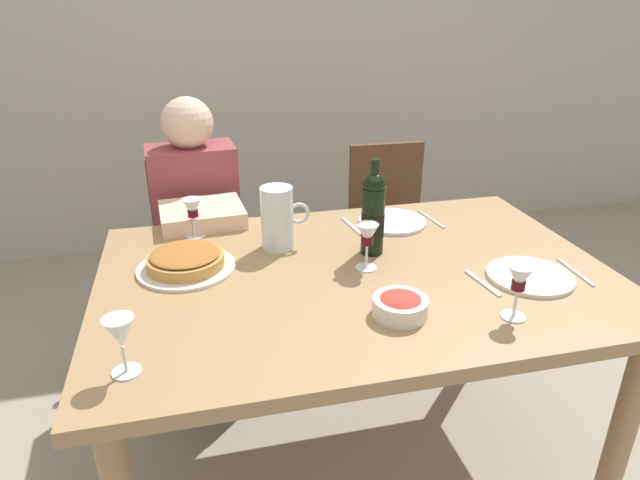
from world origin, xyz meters
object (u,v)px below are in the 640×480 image
(wine_glass_centre, at_px, (367,237))
(chair_left, at_px, (198,244))
(dinner_plate_left_setting, at_px, (530,276))
(chair_right, at_px, (390,225))
(dining_table, at_px, (356,298))
(wine_glass_right_diner, at_px, (193,210))
(wine_glass_spare, at_px, (120,335))
(wine_glass_left_diner, at_px, (519,281))
(wine_bottle, at_px, (373,214))
(dinner_plate_right_setting, at_px, (392,222))
(baked_tart, at_px, (186,261))
(water_pitcher, at_px, (278,222))
(salad_bowl, at_px, (400,305))
(diner_left, at_px, (201,241))

(wine_glass_centre, xyz_separation_m, chair_left, (-0.49, 0.88, -0.37))
(dinner_plate_left_setting, distance_m, chair_right, 1.09)
(dining_table, bearing_deg, wine_glass_centre, 19.34)
(dinner_plate_left_setting, bearing_deg, wine_glass_right_diner, 150.66)
(wine_glass_spare, bearing_deg, wine_glass_left_diner, 0.38)
(dinner_plate_left_setting, bearing_deg, wine_bottle, 145.40)
(wine_glass_right_diner, bearing_deg, dinner_plate_right_setting, -3.33)
(dinner_plate_right_setting, bearing_deg, baked_tart, -164.76)
(dining_table, bearing_deg, water_pitcher, 131.96)
(wine_bottle, distance_m, water_pitcher, 0.30)
(wine_glass_right_diner, bearing_deg, dining_table, -38.81)
(dining_table, bearing_deg, dinner_plate_left_setting, -18.22)
(baked_tart, bearing_deg, wine_glass_left_diner, -30.02)
(salad_bowl, bearing_deg, baked_tart, 143.60)
(wine_glass_centre, relative_size, chair_left, 0.16)
(baked_tart, distance_m, chair_right, 1.25)
(baked_tart, xyz_separation_m, wine_glass_spare, (-0.13, -0.47, 0.07))
(baked_tart, height_order, wine_glass_right_diner, wine_glass_right_diner)
(water_pitcher, height_order, wine_glass_right_diner, water_pitcher)
(wine_glass_right_diner, bearing_deg, water_pitcher, -29.72)
(baked_tart, height_order, wine_glass_centre, wine_glass_centre)
(wine_bottle, xyz_separation_m, salad_bowl, (-0.05, -0.37, -0.10))
(wine_glass_right_diner, bearing_deg, wine_bottle, -25.16)
(dining_table, height_order, dinner_plate_right_setting, dinner_plate_right_setting)
(dinner_plate_left_setting, bearing_deg, diner_left, 138.40)
(wine_glass_left_diner, bearing_deg, chair_left, 122.13)
(wine_glass_right_diner, xyz_separation_m, dinner_plate_right_setting, (0.69, -0.04, -0.09))
(water_pitcher, bearing_deg, salad_bowl, -63.83)
(wine_bottle, relative_size, dinner_plate_right_setting, 1.26)
(chair_right, bearing_deg, dinner_plate_right_setting, 70.71)
(wine_glass_spare, distance_m, dinner_plate_left_setting, 1.12)
(baked_tart, xyz_separation_m, dinner_plate_right_setting, (0.72, 0.20, -0.02))
(wine_glass_right_diner, relative_size, wine_glass_centre, 0.95)
(wine_bottle, distance_m, baked_tart, 0.58)
(wine_glass_right_diner, distance_m, dinner_plate_left_setting, 1.08)
(salad_bowl, xyz_separation_m, wine_glass_left_diner, (0.28, -0.08, 0.07))
(water_pitcher, relative_size, wine_glass_spare, 1.48)
(salad_bowl, bearing_deg, wine_glass_right_diner, 128.34)
(wine_glass_centre, xyz_separation_m, dinner_plate_left_setting, (0.44, -0.17, -0.10))
(wine_glass_left_diner, xyz_separation_m, wine_glass_centre, (-0.28, 0.35, -0.00))
(salad_bowl, distance_m, wine_glass_centre, 0.28)
(wine_glass_left_diner, relative_size, diner_left, 0.12)
(wine_glass_spare, xyz_separation_m, chair_left, (0.17, 1.23, -0.36))
(wine_glass_spare, relative_size, chair_right, 0.16)
(wine_bottle, xyz_separation_m, diner_left, (-0.53, 0.54, -0.28))
(diner_left, bearing_deg, wine_glass_right_diner, 82.27)
(salad_bowl, bearing_deg, wine_glass_left_diner, -15.38)
(baked_tart, height_order, wine_glass_left_diner, wine_glass_left_diner)
(salad_bowl, xyz_separation_m, wine_glass_right_diner, (-0.50, 0.63, 0.07))
(dining_table, height_order, wine_glass_right_diner, wine_glass_right_diner)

